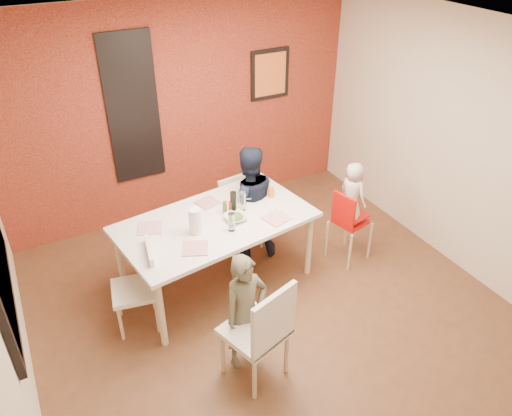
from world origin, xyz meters
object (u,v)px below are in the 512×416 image
chair_near (262,330)px  high_chair (348,220)px  child_far (248,203)px  dining_table (216,226)px  chair_far (238,209)px  paper_towel_roll (195,221)px  child_near (246,312)px  wine_bottle (233,203)px  toddler (352,193)px  chair_left (142,282)px

chair_near → high_chair: bearing=-165.0°
child_far → dining_table: bearing=43.4°
chair_far → paper_towel_roll: (-0.78, -0.67, 0.47)m
high_chair → child_far: bearing=44.1°
child_near → wine_bottle: bearing=61.2°
high_chair → toddler: bearing=-78.7°
chair_near → chair_left: bearing=-76.0°
dining_table → chair_left: 0.92m
dining_table → paper_towel_roll: (-0.26, -0.11, 0.21)m
chair_left → chair_far: bearing=129.8°
chair_left → child_far: 1.51m
chair_far → child_far: size_ratio=0.63×
chair_left → high_chair: bearing=98.8°
chair_left → paper_towel_roll: (0.61, 0.10, 0.44)m
chair_far → dining_table: bearing=-140.8°
toddler → wine_bottle: 1.31m
chair_left → toddler: toddler is taller
high_chair → paper_towel_roll: size_ratio=3.31×
chair_near → paper_towel_roll: bearing=-103.8°
chair_left → child_near: (0.66, -0.87, 0.07)m
chair_left → dining_table: bearing=114.7°
high_chair → child_near: 1.86m
toddler → child_near: bearing=106.0°
chair_far → child_far: bearing=-95.2°
chair_near → child_far: size_ratio=0.76×
child_near → wine_bottle: 1.26m
paper_towel_roll → high_chair: bearing=-5.9°
high_chair → chair_left: bearing=75.5°
chair_near → high_chair: 1.95m
child_far → paper_towel_roll: 0.94m
chair_far → high_chair: high_chair is taller
dining_table → chair_near: (-0.18, -1.34, -0.16)m
wine_bottle → chair_far: bearing=60.0°
high_chair → toddler: (0.02, 0.01, 0.34)m
child_near → child_far: 1.60m
child_far → child_near: bearing=74.7°
chair_far → toddler: bearing=-48.6°
dining_table → chair_left: bearing=-165.9°
dining_table → toddler: 1.52m
dining_table → chair_near: chair_near is taller
chair_far → chair_left: chair_left is taller
high_chair → paper_towel_roll: bearing=71.4°
toddler → chair_near: bearing=112.8°
dining_table → paper_towel_roll: size_ratio=7.80×
child_far → wine_bottle: bearing=55.0°
child_near → child_far: (0.74, 1.41, 0.11)m
child_far → toddler: (0.96, -0.60, 0.19)m
chair_near → wine_bottle: bearing=-123.7°
chair_near → child_near: size_ratio=0.90×
high_chair → paper_towel_roll: (-1.73, 0.18, 0.41)m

